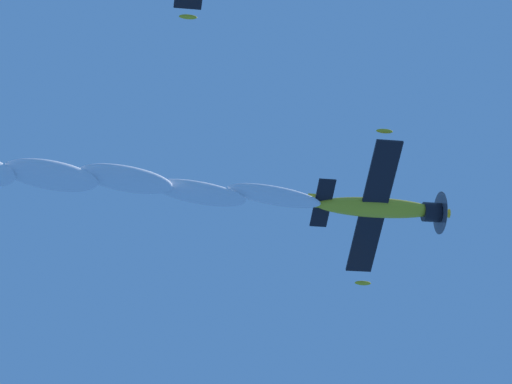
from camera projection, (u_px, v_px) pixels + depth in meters
airplane_lead at (381, 208)px, 72.21m from camera, size 8.92×9.77×3.54m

